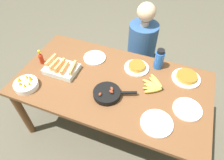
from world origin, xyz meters
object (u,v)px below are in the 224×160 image
(melon_tray, at_px, (61,68))
(frittata_plate_center, at_px, (186,77))
(empty_plate_near_front, at_px, (95,58))
(water_bottle, at_px, (159,59))
(skillet, at_px, (107,94))
(frittata_plate_side, at_px, (137,67))
(empty_plate_far_left, at_px, (187,109))
(fruit_bowl_mango, at_px, (26,84))
(banana_bunch, at_px, (154,85))
(hot_sauce_bottle, at_px, (41,58))
(person_figure, at_px, (140,56))
(empty_plate_far_right, at_px, (157,123))

(melon_tray, bearing_deg, frittata_plate_center, 16.02)
(melon_tray, distance_m, empty_plate_near_front, 0.35)
(water_bottle, bearing_deg, skillet, -122.26)
(skillet, height_order, frittata_plate_side, skillet)
(melon_tray, distance_m, water_bottle, 0.92)
(melon_tray, distance_m, empty_plate_far_left, 1.16)
(empty_plate_far_left, height_order, fruit_bowl_mango, fruit_bowl_mango)
(banana_bunch, height_order, empty_plate_near_front, banana_bunch)
(hot_sauce_bottle, bearing_deg, person_figure, 42.31)
(water_bottle, distance_m, person_figure, 0.57)
(frittata_plate_side, height_order, person_figure, person_figure)
(banana_bunch, relative_size, frittata_plate_center, 1.01)
(skillet, relative_size, frittata_plate_center, 1.39)
(hot_sauce_bottle, bearing_deg, water_bottle, 18.33)
(banana_bunch, xyz_separation_m, hot_sauce_bottle, (-1.09, -0.09, 0.05))
(melon_tray, xyz_separation_m, fruit_bowl_mango, (-0.18, -0.28, -0.00))
(skillet, distance_m, water_bottle, 0.60)
(frittata_plate_side, height_order, hot_sauce_bottle, hot_sauce_bottle)
(frittata_plate_center, xyz_separation_m, empty_plate_far_left, (0.05, -0.34, -0.01))
(frittata_plate_center, bearing_deg, water_bottle, 167.05)
(skillet, bearing_deg, fruit_bowl_mango, 171.18)
(banana_bunch, height_order, person_figure, person_figure)
(frittata_plate_side, bearing_deg, water_bottle, 27.42)
(banana_bunch, xyz_separation_m, skillet, (-0.34, -0.24, 0.01))
(melon_tray, relative_size, frittata_plate_side, 1.29)
(banana_bunch, relative_size, hot_sauce_bottle, 1.68)
(frittata_plate_side, bearing_deg, person_figure, 98.24)
(frittata_plate_center, bearing_deg, fruit_bowl_mango, -154.99)
(empty_plate_far_right, bearing_deg, melon_tray, 166.05)
(empty_plate_near_front, xyz_separation_m, empty_plate_far_right, (0.75, -0.51, -0.00))
(empty_plate_near_front, relative_size, hot_sauce_bottle, 1.45)
(melon_tray, xyz_separation_m, frittata_plate_side, (0.65, 0.29, -0.01))
(skillet, xyz_separation_m, hot_sauce_bottle, (-0.75, 0.15, 0.04))
(frittata_plate_side, xyz_separation_m, water_bottle, (0.18, 0.09, 0.08))
(empty_plate_far_right, bearing_deg, person_figure, 110.72)
(frittata_plate_side, bearing_deg, fruit_bowl_mango, -145.59)
(empty_plate_near_front, distance_m, water_bottle, 0.63)
(skillet, height_order, frittata_plate_center, skillet)
(fruit_bowl_mango, distance_m, water_bottle, 1.22)
(frittata_plate_center, relative_size, person_figure, 0.23)
(water_bottle, distance_m, hot_sauce_bottle, 1.12)
(banana_bunch, xyz_separation_m, melon_tray, (-0.86, -0.12, 0.02))
(banana_bunch, height_order, fruit_bowl_mango, fruit_bowl_mango)
(frittata_plate_center, distance_m, empty_plate_far_right, 0.58)
(empty_plate_far_left, bearing_deg, frittata_plate_side, 148.50)
(melon_tray, distance_m, person_figure, 1.00)
(frittata_plate_center, height_order, frittata_plate_side, same)
(hot_sauce_bottle, bearing_deg, frittata_plate_side, 16.31)
(skillet, height_order, fruit_bowl_mango, fruit_bowl_mango)
(hot_sauce_bottle, relative_size, person_figure, 0.14)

